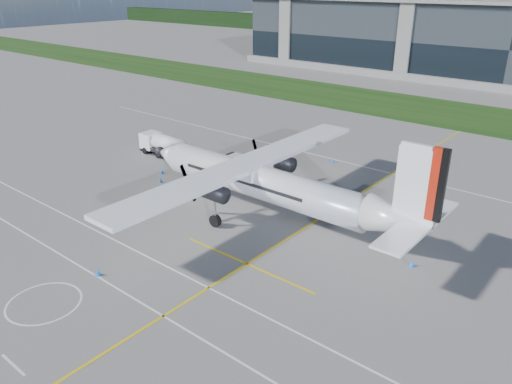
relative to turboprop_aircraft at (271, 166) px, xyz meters
The scene contains 13 objects.
ground 38.67m from the turboprop_aircraft, 88.77° to the left, with size 400.00×400.00×0.00m, color slate.
grass_strip 46.62m from the turboprop_aircraft, 88.98° to the left, with size 400.00×18.00×0.04m, color #16390F.
yellow_taxiway_centerline 10.29m from the turboprop_aircraft, 65.49° to the left, with size 0.20×70.00×0.01m, color yellow.
white_lane_line 16.29m from the turboprop_aircraft, 86.98° to the right, with size 90.00×0.15×0.01m, color white.
turboprop_aircraft is the anchor object (origin of this frame).
fuel_tanker_truck 20.89m from the turboprop_aircraft, 166.86° to the left, with size 6.86×2.23×2.57m, color white, non-canonical shape.
baggage_tug 12.78m from the turboprop_aircraft, 145.39° to the left, with size 2.59×1.55×1.55m, color silver, non-canonical shape.
ground_crew_person 9.85m from the turboprop_aircraft, 160.89° to the left, with size 0.79×0.56×1.94m, color #F25907.
safety_cone_tail 13.95m from the turboprop_aircraft, ahead, with size 0.36×0.36×0.50m, color blue.
safety_cone_nose_port 14.17m from the turboprop_aircraft, behind, with size 0.36×0.36×0.50m, color blue.
safety_cone_fwd 15.96m from the turboprop_aircraft, behind, with size 0.36×0.36×0.50m, color blue.
safety_cone_portwing 16.42m from the turboprop_aircraft, 102.13° to the right, with size 0.36×0.36×0.50m, color blue.
safety_cone_stbdwing 16.22m from the turboprop_aircraft, 100.79° to the left, with size 0.36×0.36×0.50m, color blue.
Camera 1 is at (23.62, -29.92, 19.26)m, focal length 35.00 mm.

